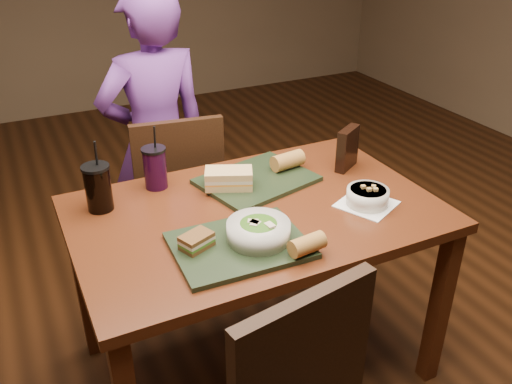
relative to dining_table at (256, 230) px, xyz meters
The scene contains 15 objects.
ground 0.66m from the dining_table, ahead, with size 6.00×6.00×0.00m, color #381C0B.
dining_table is the anchor object (origin of this frame).
chair_far 0.67m from the dining_table, 99.27° to the left, with size 0.45×0.45×0.92m.
diner 0.82m from the dining_table, 99.10° to the left, with size 0.53×0.35×1.45m, color #602E7F.
tray_near 0.27m from the dining_table, 128.12° to the right, with size 0.42×0.32×0.02m, color black.
tray_far 0.23m from the dining_table, 63.16° to the left, with size 0.42×0.32×0.02m, color black.
salad_bowl 0.26m from the dining_table, 114.04° to the right, with size 0.21×0.21×0.07m.
soup_bowl 0.43m from the dining_table, 21.49° to the right, with size 0.25×0.25×0.07m.
sandwich_near 0.35m from the dining_table, 150.63° to the right, with size 0.12×0.10×0.05m.
sandwich_far 0.22m from the dining_table, 100.54° to the left, with size 0.20×0.16×0.07m.
baguette_near 0.36m from the dining_table, 88.11° to the right, with size 0.06×0.06×0.12m, color #AD7533.
baguette_far 0.36m from the dining_table, 40.95° to the left, with size 0.07×0.07×0.13m, color #AD7533.
cup_cola 0.59m from the dining_table, 153.79° to the left, with size 0.10×0.10×0.27m.
cup_berry 0.46m from the dining_table, 129.76° to the left, with size 0.09×0.09×0.25m.
chip_bag 0.54m from the dining_table, 16.48° to the left, with size 0.13×0.04×0.17m, color black.
Camera 1 is at (-0.74, -1.52, 1.73)m, focal length 38.00 mm.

